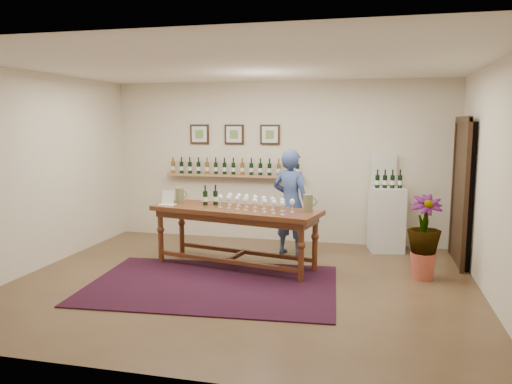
% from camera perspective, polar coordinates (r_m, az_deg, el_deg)
% --- Properties ---
extents(ground, '(6.00, 6.00, 0.00)m').
position_cam_1_polar(ground, '(6.65, -1.63, -10.37)').
color(ground, '#4D3722').
rests_on(ground, ground).
extents(room_shell, '(6.00, 6.00, 6.00)m').
position_cam_1_polar(room_shell, '(8.02, 16.66, 0.67)').
color(room_shell, beige).
rests_on(room_shell, ground).
extents(rug, '(3.32, 2.35, 0.02)m').
position_cam_1_polar(rug, '(6.59, -5.02, -10.51)').
color(rug, '#430B12').
rests_on(rug, ground).
extents(tasting_table, '(2.57, 1.28, 0.87)m').
position_cam_1_polar(tasting_table, '(7.20, -2.38, -2.87)').
color(tasting_table, '#4A2312').
rests_on(tasting_table, ground).
extents(table_glasses, '(1.43, 0.79, 0.19)m').
position_cam_1_polar(table_glasses, '(7.02, -0.10, -1.25)').
color(table_glasses, white).
rests_on(table_glasses, tasting_table).
extents(table_bottles, '(0.32, 0.22, 0.32)m').
position_cam_1_polar(table_bottles, '(7.44, -5.24, -0.28)').
color(table_bottles, black).
rests_on(table_bottles, tasting_table).
extents(pitcher_left, '(0.16, 0.16, 0.23)m').
position_cam_1_polar(pitcher_left, '(7.67, -8.72, -0.40)').
color(pitcher_left, '#656841').
rests_on(pitcher_left, tasting_table).
extents(pitcher_right, '(0.16, 0.16, 0.24)m').
position_cam_1_polar(pitcher_right, '(6.89, 5.97, -1.27)').
color(pitcher_right, '#656841').
rests_on(pitcher_right, tasting_table).
extents(menu_card, '(0.25, 0.20, 0.21)m').
position_cam_1_polar(menu_card, '(7.58, -10.02, -0.62)').
color(menu_card, silver).
rests_on(menu_card, tasting_table).
extents(display_pedestal, '(0.61, 0.61, 1.04)m').
position_cam_1_polar(display_pedestal, '(8.43, 14.66, -3.02)').
color(display_pedestal, silver).
rests_on(display_pedestal, ground).
extents(pedestal_bottles, '(0.30, 0.13, 0.29)m').
position_cam_1_polar(pedestal_bottles, '(8.27, 14.93, 1.42)').
color(pedestal_bottles, black).
rests_on(pedestal_bottles, display_pedestal).
extents(info_sign, '(0.41, 0.10, 0.57)m').
position_cam_1_polar(info_sign, '(8.51, 14.41, 2.57)').
color(info_sign, silver).
rests_on(info_sign, display_pedestal).
extents(potted_plant, '(0.57, 0.57, 0.98)m').
position_cam_1_polar(potted_plant, '(7.04, 18.65, -4.92)').
color(potted_plant, '#B24E3B').
rests_on(potted_plant, ground).
extents(person, '(0.71, 0.58, 1.68)m').
position_cam_1_polar(person, '(7.87, 3.97, -1.20)').
color(person, '#34477B').
rests_on(person, ground).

